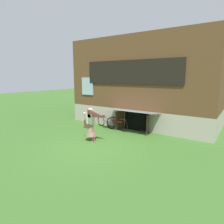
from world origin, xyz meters
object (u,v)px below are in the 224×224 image
(bicycle_red, at_px, (117,124))
(kite, at_px, (88,118))
(bicycle_silver, at_px, (106,122))
(person, at_px, (91,127))
(wooden_crate, at_px, (89,124))

(bicycle_red, bearing_deg, kite, -71.68)
(bicycle_red, distance_m, bicycle_silver, 0.85)
(bicycle_silver, bearing_deg, person, -55.61)
(person, bearing_deg, kite, -57.32)
(person, xyz_separation_m, bicycle_red, (0.03, 2.23, -0.31))
(kite, height_order, bicycle_silver, kite)
(bicycle_silver, distance_m, wooden_crate, 1.01)
(person, distance_m, bicycle_silver, 2.45)
(kite, xyz_separation_m, bicycle_red, (-0.32, 2.77, -0.87))
(person, distance_m, kite, 0.86)
(kite, xyz_separation_m, bicycle_silver, (-1.17, 2.83, -0.88))
(person, xyz_separation_m, wooden_crate, (-1.61, 1.67, -0.41))
(person, relative_size, kite, 1.06)
(person, bearing_deg, wooden_crate, 133.63)
(kite, bearing_deg, bicycle_silver, 112.46)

